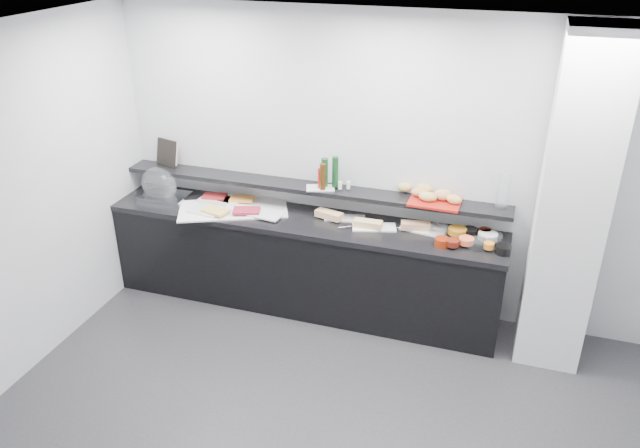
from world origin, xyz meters
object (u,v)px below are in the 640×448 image
(bread_tray, at_px, (435,202))
(carafe, at_px, (503,192))
(sandwich_plate_mid, at_px, (374,227))
(framed_print, at_px, (166,153))
(cloche_base, at_px, (165,196))
(condiment_tray, at_px, (320,188))

(bread_tray, relative_size, carafe, 1.43)
(sandwich_plate_mid, xyz_separation_m, carafe, (1.03, 0.19, 0.39))
(sandwich_plate_mid, relative_size, framed_print, 1.45)
(cloche_base, xyz_separation_m, condiment_tray, (1.53, 0.13, 0.24))
(condiment_tray, bearing_deg, bread_tray, -18.48)
(cloche_base, bearing_deg, carafe, 1.76)
(condiment_tray, height_order, carafe, carafe)
(bread_tray, bearing_deg, carafe, 7.94)
(cloche_base, distance_m, condiment_tray, 1.55)
(framed_print, distance_m, bread_tray, 2.62)
(condiment_tray, bearing_deg, cloche_base, 166.16)
(sandwich_plate_mid, height_order, carafe, carafe)
(framed_print, xyz_separation_m, carafe, (3.16, -0.03, 0.02))
(cloche_base, height_order, carafe, carafe)
(condiment_tray, xyz_separation_m, bread_tray, (1.02, 0.00, 0.00))
(cloche_base, xyz_separation_m, carafe, (3.09, 0.20, 0.38))
(sandwich_plate_mid, relative_size, carafe, 1.26)
(framed_print, xyz_separation_m, condiment_tray, (1.60, -0.09, -0.12))
(cloche_base, height_order, framed_print, framed_print)
(cloche_base, bearing_deg, sandwich_plate_mid, -1.74)
(sandwich_plate_mid, distance_m, carafe, 1.12)
(cloche_base, distance_m, carafe, 3.12)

